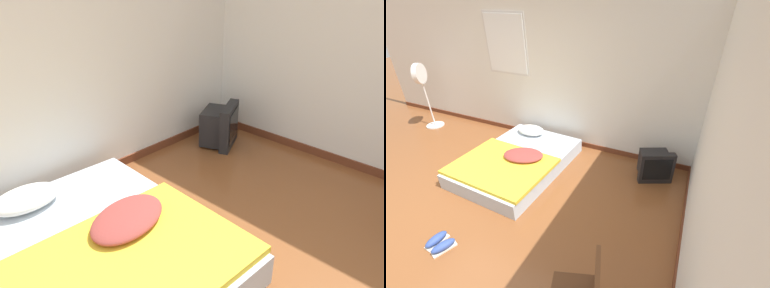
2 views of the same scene
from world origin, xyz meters
TOP-DOWN VIEW (x-y plane):
  - mattress_bed at (0.23, 1.42)m, footprint 1.48×1.94m
  - crt_tv at (2.29, 2.09)m, footprint 0.56×0.51m

SIDE VIEW (x-z plane):
  - mattress_bed at x=0.23m, z-range -0.04..0.34m
  - crt_tv at x=2.29m, z-range -0.01..0.48m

